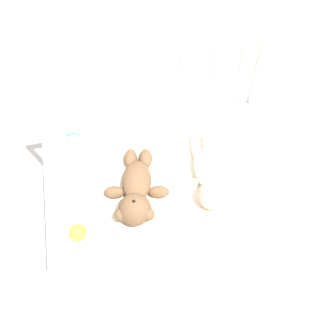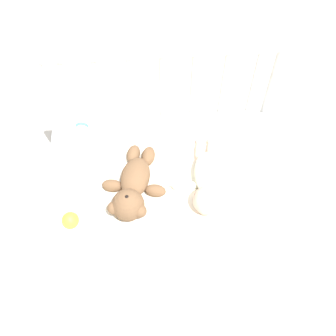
% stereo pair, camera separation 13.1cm
% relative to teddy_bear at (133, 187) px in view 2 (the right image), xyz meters
% --- Properties ---
extents(ground_plane, '(12.00, 12.00, 0.00)m').
position_rel_teddy_bear_xyz_m(ground_plane, '(0.15, 0.09, -0.59)').
color(ground_plane, silver).
extents(crib_mattress, '(1.06, 0.66, 0.54)m').
position_rel_teddy_bear_xyz_m(crib_mattress, '(0.15, 0.09, -0.32)').
color(crib_mattress, silver).
rests_on(crib_mattress, ground_plane).
extents(crib_rail, '(1.06, 0.04, 0.93)m').
position_rel_teddy_bear_xyz_m(crib_rail, '(0.15, 0.45, 0.05)').
color(crib_rail, beige).
rests_on(crib_rail, ground_plane).
extents(blanket, '(0.82, 0.54, 0.01)m').
position_rel_teddy_bear_xyz_m(blanket, '(0.17, 0.06, -0.05)').
color(blanket, silver).
rests_on(blanket, crib_mattress).
extents(teddy_bear, '(0.28, 0.40, 0.13)m').
position_rel_teddy_bear_xyz_m(teddy_bear, '(0.00, 0.00, 0.00)').
color(teddy_bear, brown).
rests_on(teddy_bear, crib_mattress).
extents(baby, '(0.32, 0.41, 0.12)m').
position_rel_teddy_bear_xyz_m(baby, '(0.31, 0.01, -0.01)').
color(baby, '#EAEACC').
rests_on(baby, crib_mattress).
extents(baby_bottle, '(0.06, 0.18, 0.06)m').
position_rel_teddy_bear_xyz_m(baby_bottle, '(-0.23, 0.32, -0.02)').
color(baby_bottle, white).
rests_on(baby_bottle, crib_mattress).
extents(toy_ball, '(0.07, 0.07, 0.07)m').
position_rel_teddy_bear_xyz_m(toy_ball, '(-0.25, -0.12, -0.02)').
color(toy_ball, yellow).
rests_on(toy_ball, crib_mattress).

